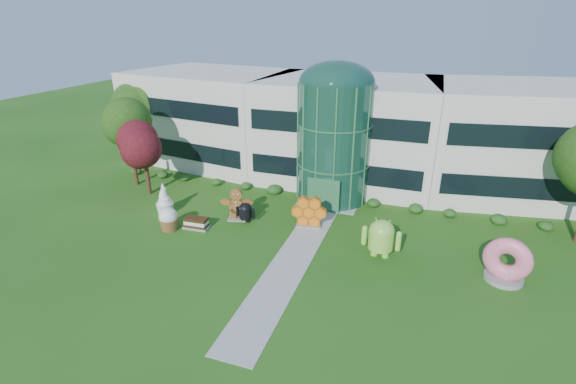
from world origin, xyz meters
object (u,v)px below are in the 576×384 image
(android_black, at_px, (245,211))
(android_green, at_px, (381,236))
(gingerbread, at_px, (237,204))
(donut, at_px, (508,259))

(android_black, bearing_deg, android_green, -9.56)
(android_black, distance_m, gingerbread, 0.87)
(android_black, bearing_deg, gingerbread, 167.75)
(android_black, xyz_separation_m, gingerbread, (-0.76, 0.16, 0.40))
(android_green, distance_m, android_black, 10.55)
(donut, distance_m, gingerbread, 18.64)
(donut, bearing_deg, android_black, -171.61)
(android_green, xyz_separation_m, gingerbread, (-11.16, 1.84, -0.20))
(android_black, relative_size, gingerbread, 0.64)
(donut, bearing_deg, gingerbread, -171.84)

